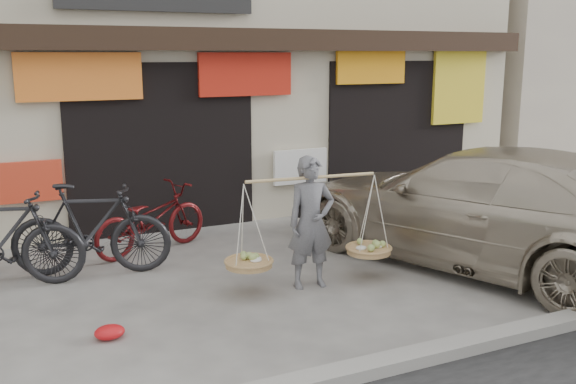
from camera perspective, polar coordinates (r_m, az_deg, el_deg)
name	(u,v)px	position (r m, az deg, el deg)	size (l,w,h in m)	color
ground	(244,305)	(7.50, -3.94, -9.98)	(70.00, 70.00, 0.00)	gray
kerb	(327,378)	(5.83, 3.49, -16.18)	(70.00, 0.25, 0.12)	gray
shophouse_block	(120,21)	(13.16, -14.70, 14.51)	(14.00, 6.32, 7.00)	beige
street_vendor	(311,228)	(7.83, 2.06, -3.18)	(2.14, 0.71, 1.63)	slate
bike_1	(91,229)	(8.68, -17.11, -3.17)	(0.57, 2.03, 1.22)	black
bike_2	(151,219)	(9.48, -12.09, -2.36)	(0.65, 1.87, 0.98)	#500D0F
bike_3	(0,239)	(8.61, -24.25, -3.84)	(0.57, 2.03, 1.22)	black
suv	(481,206)	(9.06, 16.79, -1.23)	(4.02, 6.01, 1.62)	#ADA18C
red_bag	(110,332)	(6.88, -15.58, -11.91)	(0.31, 0.25, 0.14)	red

